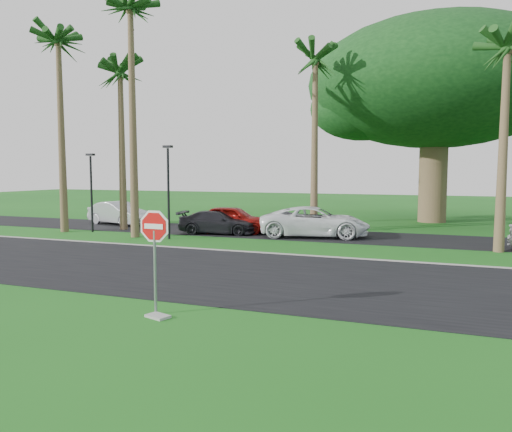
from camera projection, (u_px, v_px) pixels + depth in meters
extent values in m
plane|color=#165314|center=(196.00, 285.00, 14.85)|extent=(120.00, 120.00, 0.00)
cube|color=black|center=(224.00, 272.00, 16.71)|extent=(120.00, 8.00, 0.02)
cube|color=black|center=(307.00, 235.00, 26.48)|extent=(120.00, 5.00, 0.02)
cube|color=gray|center=(265.00, 253.00, 20.48)|extent=(120.00, 0.12, 0.06)
cylinder|color=gray|center=(155.00, 272.00, 11.79)|extent=(0.07, 0.07, 2.00)
cylinder|color=white|center=(154.00, 226.00, 11.69)|extent=(1.05, 0.02, 1.05)
cylinder|color=red|center=(154.00, 226.00, 11.69)|extent=(0.90, 0.02, 0.90)
cube|color=white|center=(154.00, 226.00, 11.69)|extent=(0.50, 0.02, 0.12)
cone|color=brown|center=(61.00, 137.00, 27.38)|extent=(0.44, 0.44, 10.50)
cone|color=brown|center=(122.00, 151.00, 28.42)|extent=(0.44, 0.44, 9.00)
cone|color=brown|center=(133.00, 124.00, 25.09)|extent=(0.44, 0.44, 11.50)
cone|color=brown|center=(315.00, 146.00, 27.44)|extent=(0.44, 0.44, 9.50)
cone|color=brown|center=(503.00, 150.00, 20.56)|extent=(0.44, 0.44, 8.50)
cylinder|color=brown|center=(433.00, 177.00, 32.90)|extent=(1.80, 1.80, 6.00)
ellipsoid|color=black|center=(436.00, 84.00, 32.35)|extent=(16.50, 16.50, 8.25)
cylinder|color=black|center=(92.00, 194.00, 27.60)|extent=(0.12, 0.12, 4.20)
cube|color=black|center=(90.00, 155.00, 27.40)|extent=(0.45, 0.25, 0.12)
cylinder|color=black|center=(168.00, 194.00, 24.69)|extent=(0.12, 0.12, 4.50)
cube|color=black|center=(168.00, 147.00, 24.48)|extent=(0.45, 0.25, 0.12)
imported|color=silver|center=(119.00, 213.00, 31.33)|extent=(4.61, 2.56, 1.44)
imported|color=maroon|center=(233.00, 219.00, 27.30)|extent=(4.54, 2.33, 1.48)
imported|color=black|center=(218.00, 223.00, 26.76)|extent=(4.45, 2.42, 1.22)
imported|color=white|center=(315.00, 222.00, 25.53)|extent=(5.96, 3.63, 1.54)
cube|color=gray|center=(158.00, 316.00, 11.58)|extent=(0.63, 0.50, 0.06)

